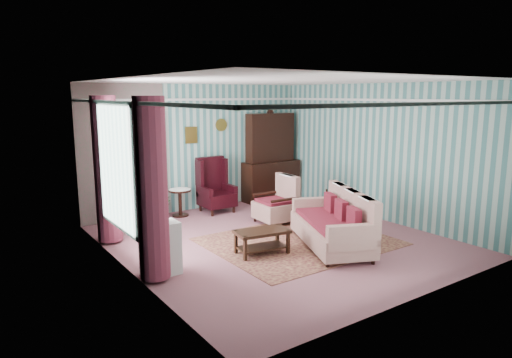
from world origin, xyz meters
TOP-DOWN VIEW (x-y plane):
  - floor at (0.00, 0.00)m, footprint 6.00×6.00m
  - room_shell at (-0.62, 0.18)m, footprint 5.53×6.02m
  - bookcase at (-1.35, 2.84)m, footprint 0.80×0.28m
  - dresser_hutch at (1.90, 2.72)m, footprint 1.50×0.56m
  - wingback_left at (-1.60, 2.45)m, footprint 0.76×0.80m
  - wingback_right at (0.15, 2.45)m, footprint 0.76×0.80m
  - seated_woman at (-1.60, 2.45)m, footprint 0.44×0.40m
  - round_side_table at (-0.70, 2.60)m, footprint 0.50×0.50m
  - nest_table at (2.47, 0.90)m, footprint 0.45×0.38m
  - plant_stand at (-2.40, -0.30)m, footprint 0.55×0.35m
  - rug at (0.30, -0.30)m, footprint 3.20×2.60m
  - sofa at (0.56, -0.85)m, footprint 1.72×2.28m
  - floral_armchair at (0.70, 0.96)m, footprint 0.85×0.87m
  - coffee_table at (-0.64, -0.44)m, footprint 0.97×0.62m
  - potted_plant_a at (-2.45, -0.38)m, footprint 0.45×0.40m
  - potted_plant_b at (-2.35, -0.17)m, footprint 0.30×0.26m
  - potted_plant_c at (-2.42, -0.28)m, footprint 0.26×0.26m

SIDE VIEW (x-z plane):
  - floor at x=0.00m, z-range 0.00..0.00m
  - rug at x=0.30m, z-range 0.00..0.01m
  - coffee_table at x=-0.64m, z-range 0.00..0.42m
  - nest_table at x=2.47m, z-range 0.00..0.54m
  - round_side_table at x=-0.70m, z-range 0.00..0.60m
  - plant_stand at x=-2.40m, z-range 0.00..0.80m
  - floral_armchair at x=0.70m, z-range 0.00..1.00m
  - sofa at x=0.56m, z-range 0.00..1.07m
  - seated_woman at x=-1.60m, z-range 0.00..1.18m
  - wingback_left at x=-1.60m, z-range 0.00..1.25m
  - wingback_right at x=0.15m, z-range 0.00..1.25m
  - potted_plant_c at x=-2.42m, z-range 0.80..1.22m
  - potted_plant_a at x=-2.45m, z-range 0.80..1.23m
  - potted_plant_b at x=-2.35m, z-range 0.80..1.31m
  - bookcase at x=-1.35m, z-range 0.00..2.24m
  - dresser_hutch at x=1.90m, z-range 0.00..2.36m
  - room_shell at x=-0.62m, z-range 0.55..3.46m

